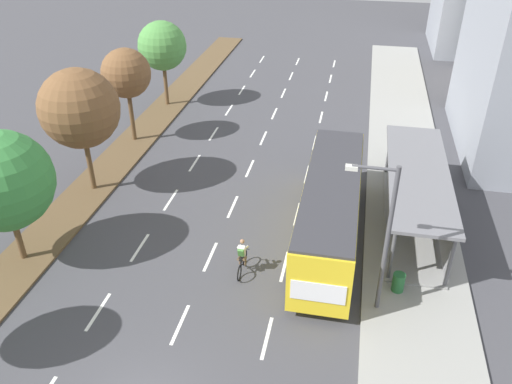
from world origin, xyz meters
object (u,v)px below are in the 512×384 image
object	(u,v)px
median_tree_third	(79,109)
median_tree_fifth	(162,46)
bus_shelter	(421,192)
median_tree_second	(2,181)
cyclist	(242,258)
streetlight	(384,231)
median_tree_fourth	(126,74)
trash_bin	(398,282)
bus	(331,205)

from	to	relation	value
median_tree_third	median_tree_fifth	size ratio (longest dim) A/B	1.10
bus_shelter	median_tree_second	distance (m)	19.25
cyclist	streetlight	distance (m)	6.62
bus_shelter	cyclist	xyz separation A→B (m)	(-7.83, -5.46, -1.08)
cyclist	median_tree_second	size ratio (longest dim) A/B	0.29
median_tree_fourth	trash_bin	world-z (taller)	median_tree_fourth
bus	median_tree_fourth	world-z (taller)	median_tree_fourth
median_tree_fourth	trash_bin	size ratio (longest dim) A/B	7.17
median_tree_fifth	streetlight	size ratio (longest dim) A/B	0.97
median_tree_third	bus	bearing A→B (deg)	-9.38
bus_shelter	bus	xyz separation A→B (m)	(-4.28, -2.36, 0.20)
cyclist	median_tree_second	world-z (taller)	median_tree_second
streetlight	median_tree_fourth	bearing A→B (deg)	140.64
cyclist	median_tree_fourth	bearing A→B (deg)	130.61
bus	median_tree_second	xyz separation A→B (m)	(-13.65, -4.24, 2.11)
cyclist	median_tree_third	xyz separation A→B (m)	(-9.81, 5.31, 4.10)
median_tree_second	trash_bin	size ratio (longest dim) A/B	7.35
cyclist	bus_shelter	bearing A→B (deg)	34.90
cyclist	median_tree_third	world-z (taller)	median_tree_third
streetlight	trash_bin	xyz separation A→B (m)	(1.03, 1.18, -3.31)
median_tree_second	trash_bin	bearing A→B (deg)	3.80
bus_shelter	median_tree_fifth	world-z (taller)	median_tree_fifth
trash_bin	median_tree_fourth	bearing A→B (deg)	145.02
bus	streetlight	xyz separation A→B (m)	(2.17, -4.30, 1.82)
bus	streetlight	bearing A→B (deg)	-63.26
cyclist	trash_bin	distance (m)	6.76
median_tree_fourth	bus	bearing A→B (deg)	-32.41
bus	median_tree_third	size ratio (longest dim) A/B	1.64
cyclist	median_tree_fourth	distance (m)	15.96
cyclist	trash_bin	xyz separation A→B (m)	(6.75, -0.02, -0.22)
median_tree_fourth	streetlight	size ratio (longest dim) A/B	0.94
median_tree_second	streetlight	size ratio (longest dim) A/B	0.96
median_tree_second	bus_shelter	bearing A→B (deg)	20.22
median_tree_second	median_tree_fourth	xyz separation A→B (m)	(0.01, 12.90, 0.45)
median_tree_fifth	streetlight	distance (m)	25.06
trash_bin	bus_shelter	bearing A→B (deg)	78.88
bus	median_tree_fourth	bearing A→B (deg)	147.59
median_tree_second	median_tree_fourth	distance (m)	12.91
bus	trash_bin	world-z (taller)	bus
median_tree_third	median_tree_fifth	xyz separation A→B (m)	(-0.29, 12.90, -0.28)
median_tree_fourth	trash_bin	distance (m)	20.95
median_tree_second	median_tree_third	world-z (taller)	median_tree_third
median_tree_fourth	trash_bin	bearing A→B (deg)	-34.98
bus	median_tree_fourth	size ratio (longest dim) A/B	1.85
bus_shelter	median_tree_fifth	distance (m)	22.17
trash_bin	median_tree_third	bearing A→B (deg)	162.16
median_tree_third	streetlight	world-z (taller)	median_tree_third
median_tree_fourth	median_tree_fifth	size ratio (longest dim) A/B	0.97
bus_shelter	trash_bin	distance (m)	5.74
median_tree_third	median_tree_fourth	size ratio (longest dim) A/B	1.13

